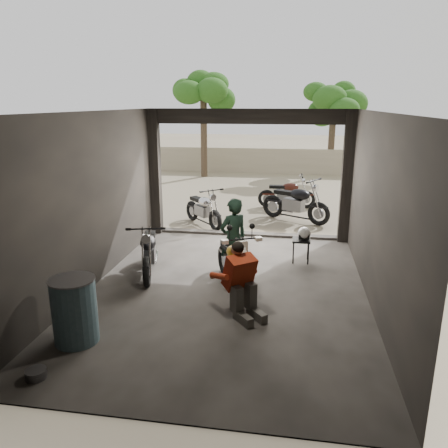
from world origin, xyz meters
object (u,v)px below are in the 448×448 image
(helmet, at_px, (304,233))
(oil_drum, at_px, (75,311))
(mechanic, at_px, (244,283))
(sign_post, at_px, (412,188))
(main_bike, at_px, (233,258))
(outside_bike_b, at_px, (287,191))
(stool, at_px, (301,243))
(outside_bike_a, at_px, (203,206))
(left_bike, at_px, (149,248))
(rider, at_px, (233,239))
(outside_bike_c, at_px, (295,200))

(helmet, height_order, oil_drum, oil_drum)
(mechanic, xyz_separation_m, sign_post, (3.32, 3.76, 0.90))
(sign_post, bearing_deg, mechanic, -140.77)
(main_bike, distance_m, helmet, 2.00)
(outside_bike_b, xyz_separation_m, helmet, (0.48, -5.05, 0.11))
(mechanic, relative_size, stool, 2.28)
(outside_bike_a, xyz_separation_m, outside_bike_b, (2.25, 2.55, -0.01))
(outside_bike_b, distance_m, sign_post, 4.97)
(left_bike, relative_size, rider, 1.01)
(mechanic, distance_m, helmet, 2.87)
(mechanic, distance_m, sign_post, 5.09)
(outside_bike_b, bearing_deg, stool, -176.51)
(main_bike, relative_size, outside_bike_a, 1.01)
(rider, distance_m, helmet, 1.78)
(main_bike, xyz_separation_m, outside_bike_a, (-1.41, 4.00, 0.00))
(main_bike, relative_size, mechanic, 1.39)
(helmet, bearing_deg, outside_bike_a, 143.67)
(main_bike, distance_m, mechanic, 1.25)
(mechanic, relative_size, helmet, 4.04)
(outside_bike_c, relative_size, mechanic, 1.59)
(main_bike, height_order, helmet, main_bike)
(stool, xyz_separation_m, oil_drum, (-3.21, -3.83, 0.04))
(rider, bearing_deg, oil_drum, 16.02)
(left_bike, distance_m, mechanic, 2.59)
(left_bike, bearing_deg, main_bike, -25.36)
(stool, distance_m, helmet, 0.22)
(outside_bike_b, height_order, sign_post, sign_post)
(outside_bike_c, height_order, rider, rider)
(left_bike, distance_m, sign_post, 5.91)
(outside_bike_a, relative_size, sign_post, 0.73)
(outside_bike_b, distance_m, rider, 6.24)
(left_bike, distance_m, rider, 1.71)
(outside_bike_c, height_order, stool, outside_bike_c)
(stool, xyz_separation_m, helmet, (0.05, 0.02, 0.21))
(outside_bike_b, xyz_separation_m, rider, (-0.89, -6.17, 0.26))
(stool, bearing_deg, main_bike, -130.39)
(stool, bearing_deg, left_bike, -159.06)
(outside_bike_a, xyz_separation_m, mechanic, (1.75, -5.20, 0.04))
(outside_bike_b, height_order, outside_bike_c, outside_bike_c)
(mechanic, height_order, helmet, mechanic)
(rider, bearing_deg, outside_bike_a, -108.65)
(stool, distance_m, oil_drum, 4.99)
(outside_bike_c, distance_m, helmet, 3.39)
(main_bike, bearing_deg, sign_post, 10.43)
(outside_bike_a, relative_size, helmet, 5.55)
(stool, xyz_separation_m, sign_post, (2.39, 1.08, 1.05))
(outside_bike_b, height_order, stool, outside_bike_b)
(stool, relative_size, oil_drum, 0.54)
(main_bike, bearing_deg, outside_bike_c, 52.44)
(outside_bike_c, height_order, mechanic, outside_bike_c)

